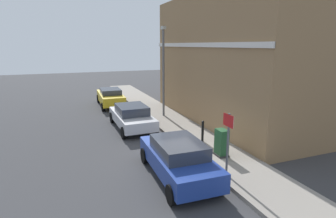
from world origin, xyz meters
TOP-DOWN VIEW (x-y plane):
  - ground at (0.00, 0.00)m, footprint 80.00×80.00m
  - sidewalk at (2.02, 6.00)m, footprint 2.37×30.00m
  - corner_building at (6.93, 4.21)m, footprint 7.56×12.42m
  - car_blue at (-0.43, -1.61)m, footprint 1.96×4.30m
  - car_silver at (-0.54, 4.86)m, footprint 1.96×4.38m
  - car_yellow at (-0.68, 11.32)m, footprint 1.89×4.53m
  - utility_cabinet at (1.94, -0.77)m, footprint 0.46×0.61m
  - bollard_near_cabinet at (2.04, 1.08)m, footprint 0.14×0.14m
  - street_sign at (1.14, -2.37)m, footprint 0.08×0.60m
  - lamppost at (2.01, 6.44)m, footprint 0.20×0.44m

SIDE VIEW (x-z plane):
  - ground at x=0.00m, z-range 0.00..0.00m
  - sidewalk at x=2.02m, z-range 0.00..0.15m
  - utility_cabinet at x=1.94m, z-range 0.11..1.26m
  - bollard_near_cabinet at x=2.04m, z-range 0.19..1.22m
  - car_silver at x=-0.54m, z-range 0.03..1.41m
  - car_yellow at x=-0.68m, z-range 0.04..1.43m
  - car_blue at x=-0.43m, z-range 0.04..1.47m
  - street_sign at x=1.14m, z-range 0.51..2.81m
  - lamppost at x=2.01m, z-range 0.44..6.16m
  - corner_building at x=6.93m, z-range 0.00..7.65m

